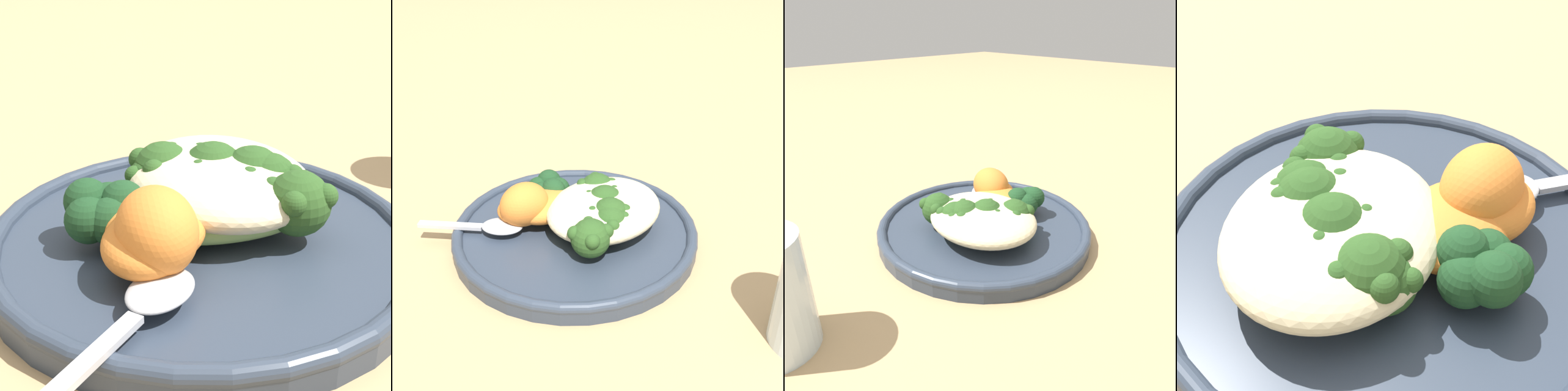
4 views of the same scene
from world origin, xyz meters
TOP-DOWN VIEW (x-y plane):
  - ground_plane at (0.00, 0.00)m, footprint 4.00×4.00m
  - plate at (0.01, -0.01)m, footprint 0.26×0.26m
  - quinoa_mound at (-0.01, 0.02)m, footprint 0.13×0.11m
  - broccoli_stalk_0 at (0.04, 0.03)m, footprint 0.04×0.10m
  - broccoli_stalk_1 at (0.01, 0.03)m, footprint 0.05×0.11m
  - broccoli_stalk_2 at (0.00, 0.03)m, footprint 0.05×0.10m
  - broccoli_stalk_3 at (-0.01, 0.01)m, footprint 0.08×0.08m
  - broccoli_stalk_4 at (-0.03, -0.01)m, footprint 0.09×0.05m
  - broccoli_stalk_5 at (-0.02, -0.02)m, footprint 0.09×0.04m
  - sweet_potato_chunk_0 at (0.02, -0.04)m, footprint 0.08×0.07m
  - sweet_potato_chunk_1 at (0.03, -0.05)m, footprint 0.08×0.07m
  - sweet_potato_chunk_2 at (0.04, -0.05)m, footprint 0.06×0.05m
  - kale_tuft at (-0.01, -0.06)m, footprint 0.05×0.05m
  - spoon at (0.07, -0.07)m, footprint 0.08×0.11m

SIDE VIEW (x-z plane):
  - ground_plane at x=0.00m, z-range 0.00..0.00m
  - plate at x=0.01m, z-range 0.00..0.02m
  - spoon at x=0.07m, z-range 0.02..0.03m
  - sweet_potato_chunk_0 at x=0.02m, z-range 0.02..0.05m
  - broccoli_stalk_5 at x=-0.02m, z-range 0.02..0.05m
  - sweet_potato_chunk_1 at x=0.03m, z-range 0.02..0.05m
  - kale_tuft at x=-0.01m, z-range 0.02..0.05m
  - broccoli_stalk_1 at x=0.01m, z-range 0.02..0.06m
  - broccoli_stalk_0 at x=0.04m, z-range 0.02..0.06m
  - quinoa_mound at x=-0.01m, z-range 0.02..0.06m
  - broccoli_stalk_4 at x=-0.03m, z-range 0.02..0.06m
  - broccoli_stalk_3 at x=-0.01m, z-range 0.02..0.06m
  - broccoli_stalk_2 at x=0.00m, z-range 0.02..0.06m
  - sweet_potato_chunk_2 at x=0.04m, z-range 0.02..0.07m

